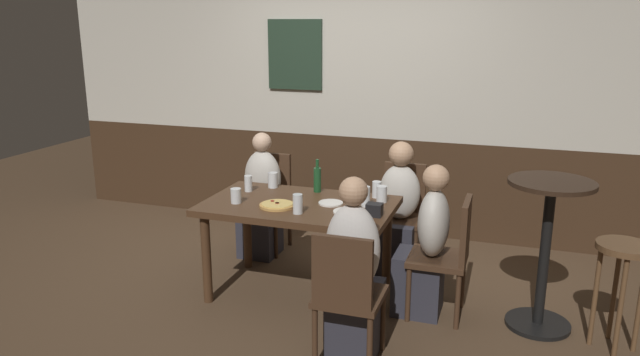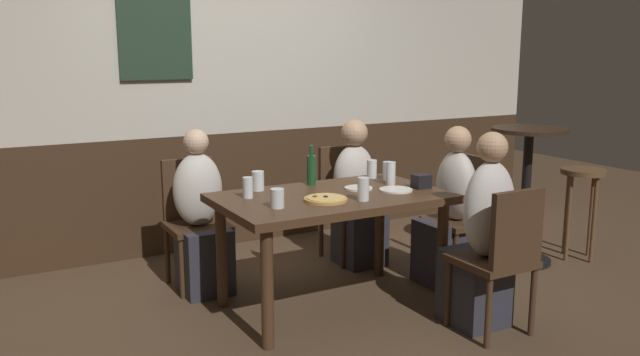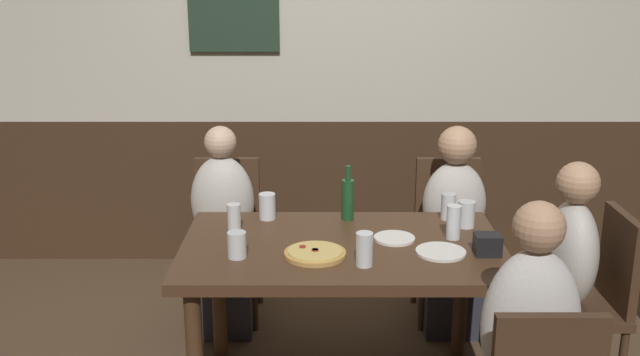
# 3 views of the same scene
# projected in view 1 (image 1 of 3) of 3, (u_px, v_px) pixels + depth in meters

# --- Properties ---
(ground_plane) EXTENTS (12.00, 12.00, 0.00)m
(ground_plane) POSITION_uv_depth(u_px,v_px,m) (300.00, 293.00, 4.63)
(ground_plane) COLOR #4C3826
(wall_back) EXTENTS (6.40, 0.13, 2.60)m
(wall_back) POSITION_uv_depth(u_px,v_px,m) (357.00, 101.00, 5.80)
(wall_back) COLOR #3D2819
(wall_back) RESTS_ON ground_plane
(dining_table) EXTENTS (1.42, 0.86, 0.74)m
(dining_table) POSITION_uv_depth(u_px,v_px,m) (299.00, 215.00, 4.46)
(dining_table) COLOR #472D1C
(dining_table) RESTS_ON ground_plane
(chair_right_near) EXTENTS (0.40, 0.40, 0.88)m
(chair_right_near) POSITION_uv_depth(u_px,v_px,m) (347.00, 292.00, 3.53)
(chair_right_near) COLOR #422B1C
(chair_right_near) RESTS_ON ground_plane
(chair_left_far) EXTENTS (0.40, 0.40, 0.88)m
(chair_left_far) POSITION_uv_depth(u_px,v_px,m) (268.00, 196.00, 5.47)
(chair_left_far) COLOR #422B1C
(chair_left_far) RESTS_ON ground_plane
(chair_right_far) EXTENTS (0.40, 0.40, 0.88)m
(chair_right_far) POSITION_uv_depth(u_px,v_px,m) (402.00, 209.00, 5.08)
(chair_right_far) COLOR #422B1C
(chair_right_far) RESTS_ON ground_plane
(chair_head_east) EXTENTS (0.40, 0.40, 0.88)m
(chair_head_east) POSITION_uv_depth(u_px,v_px,m) (449.00, 251.00, 4.15)
(chair_head_east) COLOR #422B1C
(chair_head_east) RESTS_ON ground_plane
(person_right_near) EXTENTS (0.34, 0.37, 1.18)m
(person_right_near) POSITION_uv_depth(u_px,v_px,m) (354.00, 281.00, 3.68)
(person_right_near) COLOR #2D2D38
(person_right_near) RESTS_ON ground_plane
(person_left_far) EXTENTS (0.34, 0.37, 1.11)m
(person_left_far) POSITION_uv_depth(u_px,v_px,m) (261.00, 204.00, 5.32)
(person_left_far) COLOR #2D2D38
(person_left_far) RESTS_ON ground_plane
(person_right_far) EXTENTS (0.34, 0.37, 1.11)m
(person_right_far) POSITION_uv_depth(u_px,v_px,m) (398.00, 218.00, 4.94)
(person_right_far) COLOR #2D2D38
(person_right_far) RESTS_ON ground_plane
(person_head_east) EXTENTS (0.37, 0.34, 1.11)m
(person_head_east) POSITION_uv_depth(u_px,v_px,m) (425.00, 252.00, 4.21)
(person_head_east) COLOR #2D2D38
(person_head_east) RESTS_ON ground_plane
(pizza) EXTENTS (0.26, 0.26, 0.03)m
(pizza) POSITION_uv_depth(u_px,v_px,m) (277.00, 205.00, 4.35)
(pizza) COLOR tan
(pizza) RESTS_ON dining_table
(highball_clear) EXTENTS (0.08, 0.08, 0.13)m
(highball_clear) POSITION_uv_depth(u_px,v_px,m) (382.00, 195.00, 4.44)
(highball_clear) COLOR silver
(highball_clear) RESTS_ON dining_table
(tumbler_short) EXTENTS (0.06, 0.06, 0.13)m
(tumbler_short) POSITION_uv_depth(u_px,v_px,m) (248.00, 185.00, 4.73)
(tumbler_short) COLOR silver
(tumbler_short) RESTS_ON dining_table
(tumbler_water) EXTENTS (0.07, 0.07, 0.14)m
(tumbler_water) POSITION_uv_depth(u_px,v_px,m) (298.00, 205.00, 4.18)
(tumbler_water) COLOR silver
(tumbler_water) RESTS_ON dining_table
(pint_glass_stout) EXTENTS (0.08, 0.08, 0.11)m
(pint_glass_stout) POSITION_uv_depth(u_px,v_px,m) (236.00, 196.00, 4.42)
(pint_glass_stout) COLOR silver
(pint_glass_stout) RESTS_ON dining_table
(beer_glass_half) EXTENTS (0.06, 0.06, 0.15)m
(beer_glass_half) POSITION_uv_depth(u_px,v_px,m) (366.00, 198.00, 4.33)
(beer_glass_half) COLOR silver
(beer_glass_half) RESTS_ON dining_table
(pint_glass_amber) EXTENTS (0.07, 0.07, 0.13)m
(pint_glass_amber) POSITION_uv_depth(u_px,v_px,m) (377.00, 190.00, 4.56)
(pint_glass_amber) COLOR silver
(pint_glass_amber) RESTS_ON dining_table
(beer_glass_tall) EXTENTS (0.08, 0.08, 0.13)m
(beer_glass_tall) POSITION_uv_depth(u_px,v_px,m) (273.00, 181.00, 4.84)
(beer_glass_tall) COLOR silver
(beer_glass_tall) RESTS_ON dining_table
(beer_bottle_green) EXTENTS (0.06, 0.06, 0.27)m
(beer_bottle_green) POSITION_uv_depth(u_px,v_px,m) (317.00, 179.00, 4.70)
(beer_bottle_green) COLOR #194723
(beer_bottle_green) RESTS_ON dining_table
(plate_white_large) EXTENTS (0.21, 0.21, 0.01)m
(plate_white_large) POSITION_uv_depth(u_px,v_px,m) (348.00, 212.00, 4.21)
(plate_white_large) COLOR white
(plate_white_large) RESTS_ON dining_table
(plate_white_small) EXTENTS (0.18, 0.18, 0.01)m
(plate_white_small) POSITION_uv_depth(u_px,v_px,m) (331.00, 203.00, 4.41)
(plate_white_small) COLOR white
(plate_white_small) RESTS_ON dining_table
(condiment_caddy) EXTENTS (0.11, 0.09, 0.09)m
(condiment_caddy) POSITION_uv_depth(u_px,v_px,m) (374.00, 210.00, 4.13)
(condiment_caddy) COLOR black
(condiment_caddy) RESTS_ON dining_table
(side_bar_table) EXTENTS (0.56, 0.56, 1.05)m
(side_bar_table) POSITION_uv_depth(u_px,v_px,m) (546.00, 243.00, 3.98)
(side_bar_table) COLOR black
(side_bar_table) RESTS_ON ground_plane
(bar_stool) EXTENTS (0.34, 0.34, 0.72)m
(bar_stool) POSITION_uv_depth(u_px,v_px,m) (622.00, 267.00, 3.71)
(bar_stool) COLOR brown
(bar_stool) RESTS_ON ground_plane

